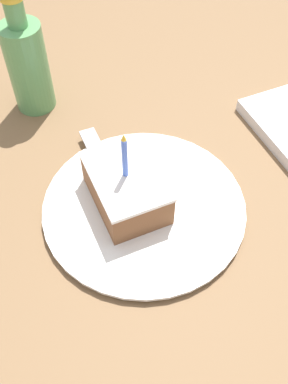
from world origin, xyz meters
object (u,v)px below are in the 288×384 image
at_px(cake_slice, 124,188).
at_px(fork, 103,165).
at_px(bottle, 28,64).
at_px(plate, 144,207).

distance_m(cake_slice, fork, 0.08).
height_order(cake_slice, fork, cake_slice).
relative_size(fork, bottle, 0.93).
bearing_deg(plate, bottle, -74.34).
bearing_deg(fork, plate, 106.94).
relative_size(plate, fork, 1.51).
xyz_separation_m(cake_slice, fork, (0.00, -0.07, -0.03)).
height_order(fork, bottle, bottle).
bearing_deg(plate, fork, -73.06).
relative_size(cake_slice, fork, 0.69).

